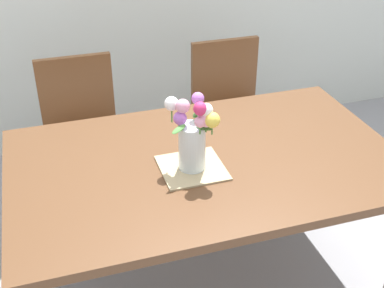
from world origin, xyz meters
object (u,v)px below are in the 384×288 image
at_px(chair_right, 230,105).
at_px(flower_vase, 194,133).
at_px(dining_table, 206,174).
at_px(chair_left, 82,126).

distance_m(chair_right, flower_vase, 1.13).
distance_m(dining_table, flower_vase, 0.27).
height_order(dining_table, chair_left, chair_left).
height_order(dining_table, chair_right, chair_right).
relative_size(chair_left, flower_vase, 2.79).
bearing_deg(chair_right, chair_left, 0.00).
bearing_deg(flower_vase, dining_table, 39.02).
xyz_separation_m(chair_left, flower_vase, (0.37, -0.92, 0.39)).
xyz_separation_m(dining_table, flower_vase, (-0.08, -0.06, 0.25)).
relative_size(dining_table, chair_left, 1.87).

